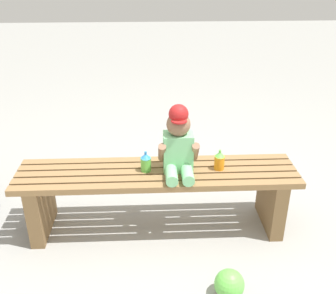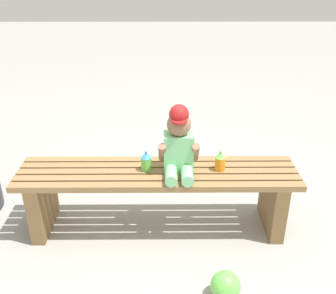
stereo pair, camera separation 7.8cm
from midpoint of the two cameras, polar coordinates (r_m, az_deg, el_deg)
name	(u,v)px [view 2 (the right image)]	position (r m, az deg, el deg)	size (l,w,h in m)	color
ground_plane	(158,226)	(2.55, -0.52, -11.30)	(16.00, 16.00, 0.00)	#999993
park_bench	(158,189)	(2.39, -0.54, -6.08)	(1.65, 0.36, 0.40)	olive
child_figure	(179,144)	(2.24, 2.57, 0.45)	(0.23, 0.27, 0.40)	#7FCC8C
sippy_cup_left	(146,161)	(2.30, -2.18, -2.10)	(0.06, 0.06, 0.12)	#66CC4C
sippy_cup_right	(220,161)	(2.33, 8.48, -2.04)	(0.06, 0.06, 0.12)	orange
toy_ball	(225,286)	(2.09, 9.40, -19.16)	(0.15, 0.15, 0.15)	#66CC4C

